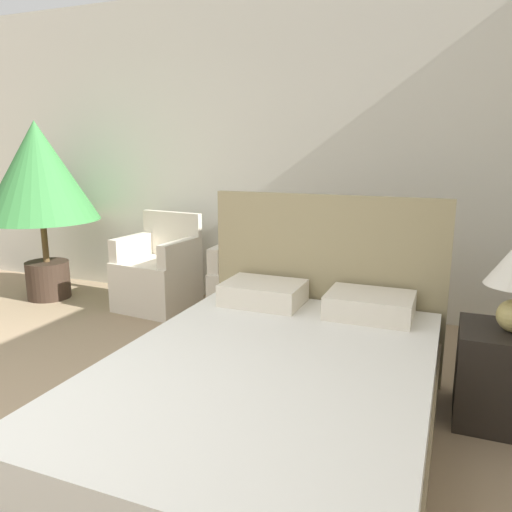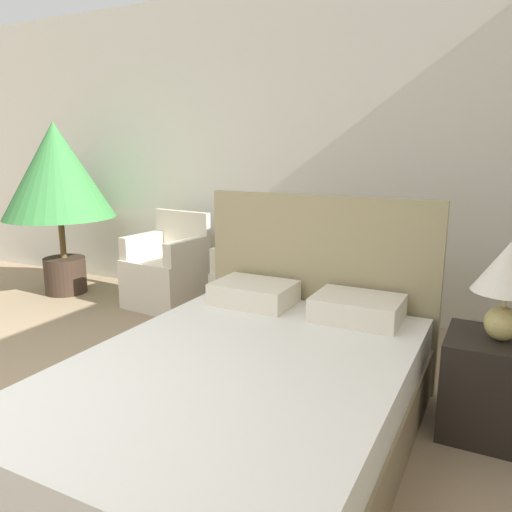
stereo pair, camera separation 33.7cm
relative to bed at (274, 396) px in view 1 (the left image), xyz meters
The scene contains 6 objects.
wall_back 2.78m from the bed, 115.50° to the left, with size 10.00×0.06×2.90m.
bed is the anchor object (origin of this frame).
armchair_near_window_left 2.46m from the bed, 136.20° to the left, with size 0.71×0.65×0.89m.
armchair_near_window_right 1.88m from the bed, 114.77° to the left, with size 0.68×0.61×0.89m.
potted_palm 3.51m from the bed, 152.24° to the left, with size 1.10×1.10×1.75m.
nightstand 1.32m from the bed, 32.38° to the left, with size 0.54×0.47×0.53m.
Camera 1 is at (1.86, -0.93, 1.50)m, focal length 35.00 mm.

